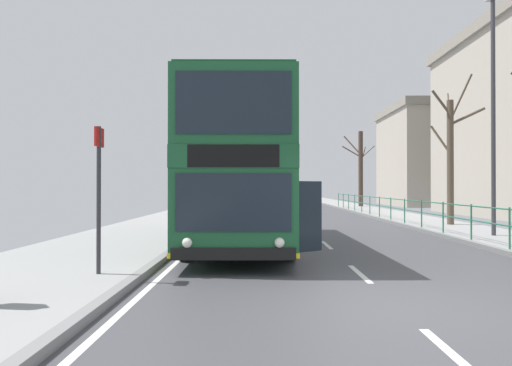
{
  "coord_description": "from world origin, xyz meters",
  "views": [
    {
      "loc": [
        -2.02,
        -7.15,
        1.76
      ],
      "look_at": [
        -2.11,
        4.69,
        1.85
      ],
      "focal_mm": 33.79,
      "sensor_mm": 36.0,
      "label": 1
    }
  ],
  "objects": [
    {
      "name": "double_decker_bus_main",
      "position": [
        -2.6,
        7.52,
        2.25
      ],
      "size": [
        3.38,
        10.81,
        4.3
      ],
      "color": "#19512D",
      "rests_on": "ground"
    },
    {
      "name": "bare_tree_far_00",
      "position": [
        6.36,
        33.01,
        3.41
      ],
      "size": [
        2.43,
        1.97,
        6.25
      ],
      "color": "#423328",
      "rests_on": "ground"
    },
    {
      "name": "background_building_00",
      "position": [
        14.71,
        38.24,
        4.69
      ],
      "size": [
        9.3,
        10.95,
        9.33
      ],
      "color": "#B2A899",
      "rests_on": "ground"
    },
    {
      "name": "ground",
      "position": [
        -0.72,
        -0.0,
        0.04
      ],
      "size": [
        15.8,
        140.0,
        0.2
      ],
      "color": "#434348"
    },
    {
      "name": "bus_stop_sign_near",
      "position": [
        -5.02,
        1.78,
        1.82
      ],
      "size": [
        0.08,
        0.44,
        2.74
      ],
      "color": "#2D2D33",
      "rests_on": "ground"
    },
    {
      "name": "pedestrian_railing_far_kerb",
      "position": [
        4.45,
        16.65,
        0.88
      ],
      "size": [
        0.05,
        31.68,
        1.08
      ],
      "color": "#236B4C",
      "rests_on": "ground"
    },
    {
      "name": "street_lamp_far_side",
      "position": [
        5.77,
        8.93,
        4.81
      ],
      "size": [
        0.28,
        0.6,
        8.11
      ],
      "color": "#38383D",
      "rests_on": "ground"
    },
    {
      "name": "bare_tree_far_01",
      "position": [
        6.2,
        13.6,
        3.12
      ],
      "size": [
        2.21,
        1.78,
        6.32
      ],
      "color": "brown",
      "rests_on": "ground"
    }
  ]
}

